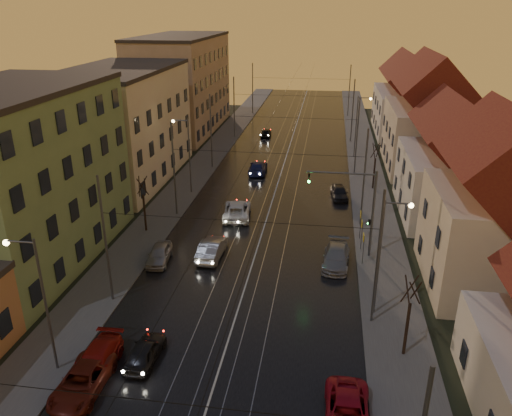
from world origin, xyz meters
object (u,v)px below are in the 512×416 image
at_px(street_lamp_0, 38,293).
at_px(parked_left_3, 159,254).
at_px(driving_car_0, 145,351).
at_px(street_lamp_3, 359,121).
at_px(driving_car_3, 258,167).
at_px(street_lamp_2, 186,149).
at_px(street_lamp_1, 385,247).
at_px(driving_car_4, 266,133).
at_px(parked_left_1, 82,381).
at_px(parked_right_2, 339,192).
at_px(parked_right_1, 336,257).
at_px(driving_car_2, 237,210).
at_px(driving_car_1, 212,248).
at_px(traffic_light_mast, 360,203).
at_px(parked_left_2, 96,362).
at_px(parked_right_0, 347,413).

xyz_separation_m(street_lamp_0, parked_left_3, (1.86, 12.84, -4.22)).
xyz_separation_m(street_lamp_0, driving_car_0, (4.83, 1.44, -4.25)).
relative_size(street_lamp_3, driving_car_3, 1.64).
bearing_deg(street_lamp_2, street_lamp_1, -47.68).
bearing_deg(street_lamp_1, driving_car_4, 106.14).
distance_m(driving_car_0, parked_left_1, 3.64).
xyz_separation_m(street_lamp_1, parked_right_2, (-2.34, 20.69, -4.22)).
bearing_deg(parked_right_1, street_lamp_2, 143.03).
bearing_deg(parked_right_1, parked_right_2, 92.98).
relative_size(street_lamp_2, driving_car_0, 2.14).
bearing_deg(parked_right_2, driving_car_2, -153.15).
bearing_deg(street_lamp_1, street_lamp_0, -156.28).
bearing_deg(driving_car_0, parked_left_3, -73.64).
bearing_deg(street_lamp_1, driving_car_1, 153.62).
xyz_separation_m(traffic_light_mast, parked_left_1, (-14.62, -17.33, -3.96)).
xyz_separation_m(street_lamp_2, driving_car_4, (5.09, 25.35, -4.26)).
bearing_deg(parked_right_1, driving_car_3, 117.50).
height_order(parked_left_3, parked_right_1, parked_right_1).
xyz_separation_m(traffic_light_mast, parked_left_2, (-14.59, -15.84, -3.93)).
xyz_separation_m(driving_car_3, parked_left_3, (-4.48, -23.00, -0.05)).
distance_m(driving_car_0, driving_car_4, 51.91).
bearing_deg(street_lamp_0, street_lamp_3, 67.52).
bearing_deg(parked_left_3, parked_right_1, 0.54).
xyz_separation_m(street_lamp_1, street_lamp_2, (-18.21, 20.00, 0.00)).
relative_size(driving_car_1, driving_car_2, 0.87).
distance_m(driving_car_2, parked_left_1, 23.98).
bearing_deg(parked_right_1, driving_car_2, 143.43).
bearing_deg(street_lamp_2, parked_right_0, -61.64).
bearing_deg(parked_right_1, driving_car_4, 109.38).
bearing_deg(street_lamp_2, driving_car_3, 50.98).
distance_m(street_lamp_0, parked_left_1, 5.09).
xyz_separation_m(street_lamp_3, driving_car_4, (-13.12, 9.35, -4.26)).
relative_size(driving_car_2, parked_right_2, 1.35).
bearing_deg(parked_left_1, driving_car_0, 49.69).
height_order(traffic_light_mast, parked_left_2, traffic_light_mast).
height_order(driving_car_0, driving_car_3, driving_car_3).
height_order(driving_car_1, parked_right_0, driving_car_1).
distance_m(street_lamp_3, parked_right_0, 45.83).
xyz_separation_m(driving_car_0, driving_car_1, (0.91, 12.74, 0.12)).
relative_size(driving_car_3, parked_right_0, 1.04).
distance_m(street_lamp_2, parked_right_1, 21.09).
bearing_deg(driving_car_2, driving_car_0, 79.53).
xyz_separation_m(street_lamp_3, driving_car_3, (-11.86, -8.17, -4.18)).
xyz_separation_m(street_lamp_3, parked_right_0, (-2.24, -45.57, -4.23)).
distance_m(street_lamp_1, driving_car_0, 15.49).
distance_m(street_lamp_1, driving_car_2, 19.11).
height_order(driving_car_2, parked_right_2, driving_car_2).
bearing_deg(parked_right_2, street_lamp_2, 175.82).
bearing_deg(parked_left_1, parked_right_2, 66.04).
bearing_deg(street_lamp_0, parked_right_0, -5.63).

